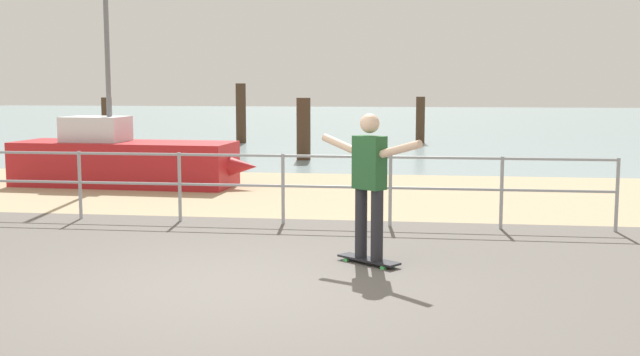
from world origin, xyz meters
name	(u,v)px	position (x,y,z in m)	size (l,w,h in m)	color
ground_plane	(200,317)	(0.00, -1.00, 0.00)	(24.00, 10.00, 0.04)	#605B56
beach_strip	(320,193)	(0.00, 7.00, 0.00)	(24.00, 6.00, 0.04)	tan
sea_surface	(389,121)	(0.00, 35.00, 0.00)	(72.00, 50.00, 0.04)	#849EA3
railing_fence	(231,177)	(-0.87, 3.60, 0.70)	(10.99, 0.05, 1.05)	#9EA0A5
sailboat	(132,161)	(-3.87, 7.43, 0.52)	(5.00, 1.63, 5.06)	#B21E23
skateboard	(369,260)	(1.34, 1.18, 0.07)	(0.76, 0.64, 0.08)	black
skateboarder	(369,177)	(1.34, 1.18, 1.02)	(1.20, 0.95, 1.65)	#26262B
groyne_post_0	(107,125)	(-7.37, 14.53, 0.82)	(0.30, 0.30, 1.65)	#422D1E
groyne_post_1	(241,114)	(-4.33, 18.71, 1.03)	(0.34, 0.34, 2.05)	#422D1E
groyne_post_2	(304,129)	(-1.28, 13.11, 0.84)	(0.37, 0.37, 1.68)	#422D1E
groyne_post_3	(420,120)	(1.77, 19.54, 0.80)	(0.31, 0.31, 1.60)	#422D1E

